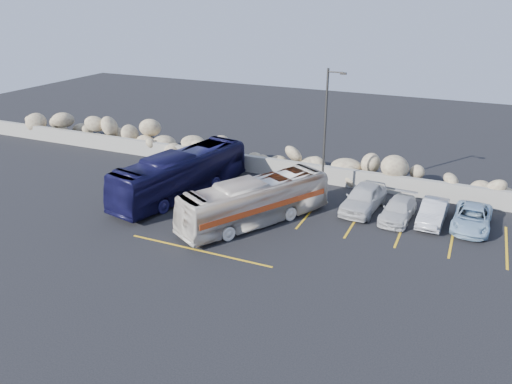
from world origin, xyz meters
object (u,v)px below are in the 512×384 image
at_px(car_a, 364,198).
at_px(car_b, 433,212).
at_px(tour_coach, 181,174).
at_px(vintage_bus, 255,201).
at_px(lamppost, 326,131).
at_px(car_c, 398,210).
at_px(car_d, 472,218).

xyz_separation_m(car_a, car_b, (3.95, -0.13, -0.15)).
xyz_separation_m(tour_coach, car_b, (14.99, 2.33, -0.81)).
distance_m(vintage_bus, tour_coach, 6.17).
relative_size(lamppost, vintage_bus, 0.87).
relative_size(lamppost, car_c, 2.06).
xyz_separation_m(vintage_bus, car_d, (11.10, 4.26, -0.70)).
xyz_separation_m(car_a, car_c, (2.10, -0.45, -0.21)).
xyz_separation_m(lamppost, car_b, (6.73, -1.05, -3.67)).
height_order(lamppost, tour_coach, lamppost).
relative_size(vintage_bus, tour_coach, 0.89).
relative_size(lamppost, tour_coach, 0.78).
bearing_deg(car_a, tour_coach, -161.73).
distance_m(vintage_bus, car_c, 8.19).
xyz_separation_m(tour_coach, car_d, (17.01, 2.49, -0.85)).
bearing_deg(car_d, car_a, -177.45).
bearing_deg(car_a, car_c, -6.42).
distance_m(car_a, car_c, 2.16).
bearing_deg(vintage_bus, car_d, 50.59).
bearing_deg(car_b, car_d, 7.41).
xyz_separation_m(lamppost, car_a, (2.78, -0.91, -3.53)).
relative_size(lamppost, car_a, 1.77).
height_order(tour_coach, car_b, tour_coach).
bearing_deg(car_c, vintage_bus, -148.52).
relative_size(car_b, car_d, 0.90).
bearing_deg(car_c, tour_coach, -167.40).
distance_m(lamppost, tour_coach, 9.37).
height_order(vintage_bus, car_a, vintage_bus).
distance_m(car_b, car_d, 2.03).
height_order(vintage_bus, car_c, vintage_bus).
height_order(vintage_bus, car_d, vintage_bus).
height_order(lamppost, car_a, lamppost).
bearing_deg(tour_coach, car_c, 20.35).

